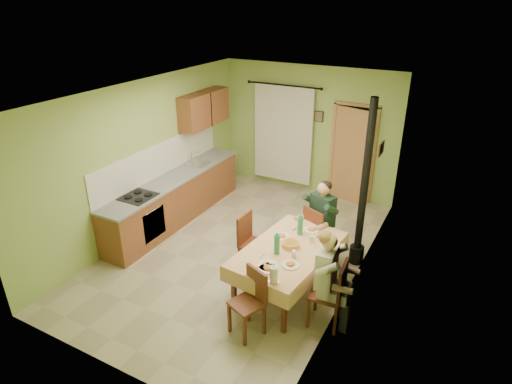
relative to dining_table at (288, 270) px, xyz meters
The scene contains 17 objects.
floor 1.41m from the dining_table, 151.16° to the left, with size 4.00×6.00×0.01m, color tan.
room_shell 1.98m from the dining_table, 151.16° to the left, with size 4.04×6.04×2.82m.
kitchen_run 3.08m from the dining_table, 159.99° to the left, with size 0.64×3.64×1.56m.
upper_cabinets 4.13m from the dining_table, 141.96° to the left, with size 0.35×1.40×0.70m, color brown.
curtain 4.06m from the dining_table, 116.08° to the left, with size 1.70×0.07×2.22m.
doorway 3.64m from the dining_table, 92.38° to the left, with size 0.96×0.29×2.15m.
dining_table is the anchor object (origin of this frame).
tableware 0.46m from the dining_table, 81.83° to the right, with size 0.67×1.64×0.33m.
chair_far 1.07m from the dining_table, 84.86° to the left, with size 0.55×0.55×0.98m.
chair_near 1.06m from the dining_table, 95.73° to the right, with size 0.50×0.50×0.94m.
chair_right 0.85m from the dining_table, 27.16° to the right, with size 0.46×0.46×0.99m.
chair_left 0.75m from the dining_table, 160.62° to the left, with size 0.44×0.44×0.98m.
man_far 1.19m from the dining_table, 84.63° to the left, with size 0.65×0.60×1.39m.
man_right 0.97m from the dining_table, 27.68° to the right, with size 0.49×0.60×1.39m.
stove_flue 1.58m from the dining_table, 60.50° to the left, with size 0.24×0.24×2.80m.
picture_back 3.99m from the dining_table, 104.53° to the left, with size 0.19×0.03×0.23m, color black.
picture_right 2.49m from the dining_table, 67.19° to the left, with size 0.03×0.31×0.21m, color brown.
Camera 1 is at (3.25, -5.56, 4.14)m, focal length 30.00 mm.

